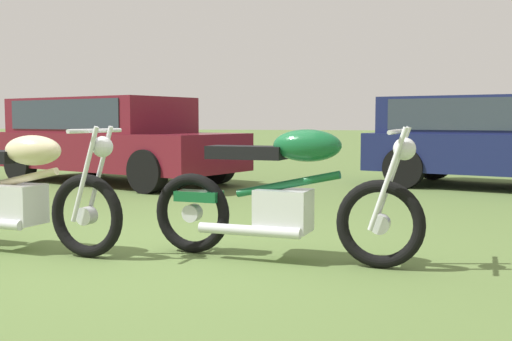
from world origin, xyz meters
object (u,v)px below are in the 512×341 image
motorcycle_cream (17,192)px  car_burgundy (108,133)px  car_navy (491,135)px  motorcycle_green (284,196)px

motorcycle_cream → car_burgundy: car_burgundy is taller
motorcycle_cream → car_navy: size_ratio=0.47×
motorcycle_cream → motorcycle_green: same height
motorcycle_green → car_burgundy: size_ratio=0.45×
motorcycle_cream → car_navy: 7.37m
motorcycle_green → car_burgundy: 6.51m
motorcycle_cream → car_burgundy: (-1.97, 5.22, 0.35)m
motorcycle_green → car_burgundy: (-4.15, 5.01, 0.34)m
motorcycle_cream → car_navy: (4.24, 6.01, 0.35)m
motorcycle_green → car_navy: car_navy is taller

